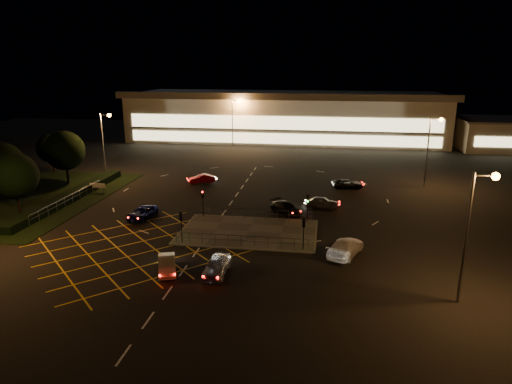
# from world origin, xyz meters

# --- Properties ---
(ground) EXTENTS (180.00, 180.00, 0.00)m
(ground) POSITION_xyz_m (0.00, 0.00, 0.00)
(ground) COLOR black
(ground) RESTS_ON ground
(pedestrian_island) EXTENTS (14.00, 9.00, 0.12)m
(pedestrian_island) POSITION_xyz_m (2.00, -2.00, 0.06)
(pedestrian_island) COLOR #4C4944
(pedestrian_island) RESTS_ON ground
(grass_verge) EXTENTS (18.00, 30.00, 0.08)m
(grass_verge) POSITION_xyz_m (-28.00, 6.00, 0.04)
(grass_verge) COLOR black
(grass_verge) RESTS_ON ground
(hedge) EXTENTS (2.00, 26.00, 1.00)m
(hedge) POSITION_xyz_m (-23.00, 6.00, 0.50)
(hedge) COLOR black
(hedge) RESTS_ON ground
(supermarket) EXTENTS (72.00, 26.50, 10.50)m
(supermarket) POSITION_xyz_m (0.00, 61.95, 5.31)
(supermarket) COLOR beige
(supermarket) RESTS_ON ground
(retail_unit_a) EXTENTS (18.80, 14.80, 6.35)m
(retail_unit_a) POSITION_xyz_m (46.00, 53.97, 3.21)
(retail_unit_a) COLOR beige
(retail_unit_a) RESTS_ON ground
(streetlight_se) EXTENTS (1.78, 0.56, 10.03)m
(streetlight_se) POSITION_xyz_m (20.44, -14.00, 6.56)
(streetlight_se) COLOR slate
(streetlight_se) RESTS_ON ground
(streetlight_nw) EXTENTS (1.78, 0.56, 10.03)m
(streetlight_nw) POSITION_xyz_m (-23.56, 18.00, 6.56)
(streetlight_nw) COLOR slate
(streetlight_nw) RESTS_ON ground
(streetlight_ne) EXTENTS (1.78, 0.56, 10.03)m
(streetlight_ne) POSITION_xyz_m (24.44, 20.00, 6.56)
(streetlight_ne) COLOR slate
(streetlight_ne) RESTS_ON ground
(streetlight_far_left) EXTENTS (1.78, 0.56, 10.03)m
(streetlight_far_left) POSITION_xyz_m (-9.56, 48.00, 6.56)
(streetlight_far_left) COLOR slate
(streetlight_far_left) RESTS_ON ground
(streetlight_far_right) EXTENTS (1.78, 0.56, 10.03)m
(streetlight_far_right) POSITION_xyz_m (30.44, 50.00, 6.56)
(streetlight_far_right) COLOR slate
(streetlight_far_right) RESTS_ON ground
(signal_sw) EXTENTS (0.28, 0.30, 3.15)m
(signal_sw) POSITION_xyz_m (-4.00, -5.99, 2.37)
(signal_sw) COLOR black
(signal_sw) RESTS_ON pedestrian_island
(signal_se) EXTENTS (0.28, 0.30, 3.15)m
(signal_se) POSITION_xyz_m (8.00, -5.99, 2.37)
(signal_se) COLOR black
(signal_se) RESTS_ON pedestrian_island
(signal_nw) EXTENTS (0.28, 0.30, 3.15)m
(signal_nw) POSITION_xyz_m (-4.00, 1.99, 2.37)
(signal_nw) COLOR black
(signal_nw) RESTS_ON pedestrian_island
(signal_ne) EXTENTS (0.28, 0.30, 3.15)m
(signal_ne) POSITION_xyz_m (8.00, 1.99, 2.37)
(signal_ne) COLOR black
(signal_ne) RESTS_ON pedestrian_island
(tree_b) EXTENTS (5.40, 5.40, 7.35)m
(tree_b) POSITION_xyz_m (-32.00, 6.00, 4.64)
(tree_b) COLOR black
(tree_b) RESTS_ON ground
(tree_c) EXTENTS (5.76, 5.76, 7.84)m
(tree_c) POSITION_xyz_m (-28.00, 14.00, 4.95)
(tree_c) COLOR black
(tree_c) RESTS_ON ground
(tree_d) EXTENTS (4.68, 4.68, 6.37)m
(tree_d) POSITION_xyz_m (-34.00, 20.00, 4.02)
(tree_d) COLOR black
(tree_d) RESTS_ON ground
(tree_e) EXTENTS (5.40, 5.40, 7.35)m
(tree_e) POSITION_xyz_m (-26.00, 0.00, 4.64)
(tree_e) COLOR black
(tree_e) RESTS_ON ground
(car_near_silver) EXTENTS (1.83, 4.44, 1.51)m
(car_near_silver) POSITION_xyz_m (1.03, -12.13, 0.75)
(car_near_silver) COLOR silver
(car_near_silver) RESTS_ON ground
(car_queue_white) EXTENTS (2.73, 4.29, 1.33)m
(car_queue_white) POSITION_xyz_m (-3.28, -12.43, 0.67)
(car_queue_white) COLOR silver
(car_queue_white) RESTS_ON ground
(car_left_blue) EXTENTS (2.58, 4.88, 1.31)m
(car_left_blue) POSITION_xyz_m (-10.92, 0.67, 0.65)
(car_left_blue) COLOR #0B0F45
(car_left_blue) RESTS_ON ground
(car_far_dkgrey) EXTENTS (4.54, 4.71, 1.35)m
(car_far_dkgrey) POSITION_xyz_m (5.32, 5.00, 0.68)
(car_far_dkgrey) COLOR black
(car_far_dkgrey) RESTS_ON ground
(car_right_silver) EXTENTS (4.09, 1.73, 1.38)m
(car_right_silver) POSITION_xyz_m (9.58, 7.89, 0.69)
(car_right_silver) COLOR #999CA0
(car_right_silver) RESTS_ON ground
(car_circ_red) EXTENTS (4.08, 2.88, 1.28)m
(car_circ_red) POSITION_xyz_m (-8.39, 17.34, 0.64)
(car_circ_red) COLOR maroon
(car_circ_red) RESTS_ON ground
(car_east_grey) EXTENTS (4.60, 2.56, 1.22)m
(car_east_grey) POSITION_xyz_m (13.11, 17.81, 0.61)
(car_east_grey) COLOR black
(car_east_grey) RESTS_ON ground
(car_approach_white) EXTENTS (4.04, 5.87, 1.58)m
(car_approach_white) POSITION_xyz_m (11.93, -6.43, 0.79)
(car_approach_white) COLOR #BBBBBB
(car_approach_white) RESTS_ON ground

